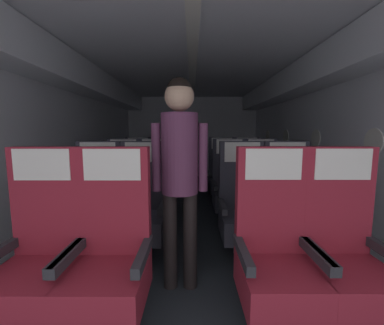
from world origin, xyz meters
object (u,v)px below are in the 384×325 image
(seat_d_right_aisle, at_px, (246,176))
(flight_attendant, at_px, (178,162))
(seat_a_right_window, at_px, (273,255))
(seat_b_right_window, at_px, (241,209))
(seat_a_left_aisle, at_px, (110,257))
(seat_d_left_aisle, at_px, (162,176))
(seat_b_right_aisle, at_px, (287,209))
(seat_c_right_aisle, at_px, (260,188))
(seat_b_left_window, at_px, (96,209))
(seat_c_left_window, at_px, (122,188))
(seat_a_right_aisle, at_px, (344,255))
(seat_b_left_aisle, at_px, (141,209))
(seat_a_left_window, at_px, (38,257))
(seat_d_right_window, at_px, (221,176))
(seat_c_right_window, at_px, (228,188))
(seat_d_left_window, at_px, (136,176))
(seat_c_left_aisle, at_px, (154,188))

(seat_d_right_aisle, height_order, flight_attendant, flight_attendant)
(seat_a_right_window, bearing_deg, seat_b_right_window, 90.57)
(seat_a_left_aisle, bearing_deg, seat_d_left_aisle, 90.06)
(seat_b_right_aisle, distance_m, seat_c_right_aisle, 0.97)
(seat_b_left_window, relative_size, seat_c_left_window, 1.00)
(seat_a_right_aisle, distance_m, flight_attendant, 1.26)
(seat_a_left_aisle, distance_m, seat_b_left_aisle, 0.96)
(seat_b_left_window, distance_m, seat_c_left_window, 0.94)
(seat_b_right_window, height_order, seat_c_left_window, same)
(seat_b_right_aisle, height_order, seat_c_right_aisle, same)
(seat_a_left_window, bearing_deg, seat_d_left_aisle, 81.21)
(seat_b_right_aisle, distance_m, seat_d_right_window, 1.95)
(seat_c_right_window, bearing_deg, seat_d_right_aisle, 64.53)
(seat_b_left_aisle, distance_m, seat_c_left_window, 1.05)
(seat_b_right_aisle, relative_size, flight_attendant, 0.70)
(seat_b_left_window, bearing_deg, seat_a_right_window, -32.71)
(seat_a_left_window, xyz_separation_m, seat_a_right_window, (1.47, 0.02, 0.00))
(seat_a_left_window, distance_m, seat_a_right_aisle, 1.92)
(seat_b_right_aisle, bearing_deg, seat_d_right_window, 103.00)
(seat_a_right_aisle, xyz_separation_m, seat_d_left_aisle, (-1.47, 2.85, 0.00))
(seat_d_right_aisle, bearing_deg, seat_d_left_aisle, 179.81)
(seat_c_left_window, distance_m, seat_c_right_window, 1.47)
(seat_c_right_window, bearing_deg, seat_c_right_aisle, 1.17)
(seat_d_left_window, xyz_separation_m, flight_attendant, (0.87, -2.45, 0.54))
(seat_a_left_aisle, xyz_separation_m, seat_a_right_window, (1.03, 0.02, 0.00))
(seat_a_left_aisle, xyz_separation_m, seat_b_right_window, (1.02, 0.97, 0.00))
(seat_b_left_aisle, bearing_deg, seat_d_right_aisle, 52.32)
(seat_b_right_aisle, xyz_separation_m, seat_d_left_aisle, (-1.47, 1.90, 0.00))
(seat_c_left_aisle, xyz_separation_m, seat_d_left_aisle, (0.01, 0.95, 0.00))
(seat_d_right_aisle, bearing_deg, seat_a_left_aisle, -117.22)
(seat_a_left_aisle, bearing_deg, seat_b_left_aisle, 89.63)
(seat_b_left_window, xyz_separation_m, seat_c_left_aisle, (0.44, 0.95, 0.00))
(seat_b_right_aisle, bearing_deg, flight_attendant, -153.46)
(seat_b_left_aisle, xyz_separation_m, seat_d_right_aisle, (1.46, 1.90, 0.00))
(seat_c_left_aisle, height_order, seat_c_right_window, same)
(seat_a_right_window, distance_m, seat_d_right_aisle, 2.87)
(seat_c_right_window, distance_m, seat_d_right_window, 0.94)
(seat_a_left_window, relative_size, flight_attendant, 0.70)
(seat_a_left_aisle, xyz_separation_m, seat_d_right_window, (1.03, 2.86, 0.00))
(seat_b_right_window, xyz_separation_m, seat_c_right_aisle, (0.46, 0.96, 0.00))
(seat_b_right_aisle, relative_size, seat_c_left_window, 1.00)
(seat_b_right_aisle, height_order, seat_d_left_window, same)
(seat_b_left_aisle, bearing_deg, seat_a_left_aisle, -90.37)
(seat_a_right_aisle, distance_m, seat_b_left_window, 2.14)
(seat_b_right_window, relative_size, flight_attendant, 0.70)
(seat_d_right_aisle, bearing_deg, seat_b_right_aisle, -90.01)
(seat_c_left_aisle, bearing_deg, seat_d_left_aisle, 89.50)
(seat_d_right_aisle, bearing_deg, seat_c_right_window, -115.47)
(seat_d_left_aisle, bearing_deg, seat_a_left_aisle, -89.94)
(seat_c_right_aisle, bearing_deg, seat_c_right_window, -178.83)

